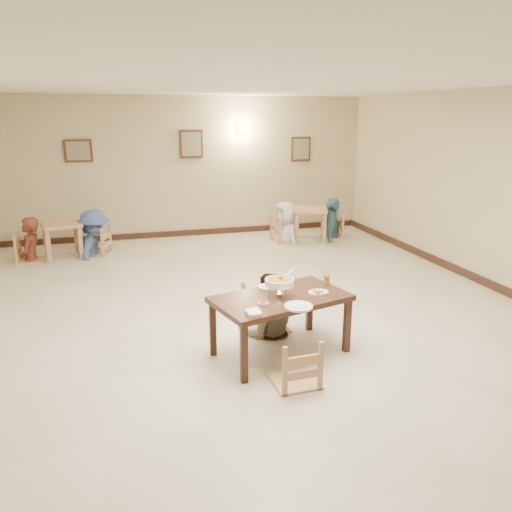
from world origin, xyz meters
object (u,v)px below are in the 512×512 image
object	(u,v)px
chair_near	(295,339)
main_diner	(268,273)
main_table	(281,303)
bg_chair_rr	(332,215)
bg_table_right	(310,214)
chair_far	(266,289)
bg_diner_d	(333,198)
bg_chair_rl	(285,217)
bg_diner_c	(286,201)
drink_glass	(327,279)
bg_table_left	(62,230)
bg_chair_ll	(29,235)
curry_warmer	(279,282)
bg_chair_lr	(94,228)
bg_diner_a	(26,217)
bg_diner_b	(92,209)

from	to	relation	value
chair_near	main_diner	xyz separation A→B (m)	(0.10, 1.23, 0.29)
main_table	bg_chair_rr	world-z (taller)	bg_chair_rr
bg_chair_rr	bg_table_right	bearing A→B (deg)	-60.76
chair_near	main_diner	distance (m)	1.27
chair_far	bg_diner_d	bearing A→B (deg)	48.78
main_table	bg_chair_rl	bearing A→B (deg)	55.08
bg_diner_c	bg_chair_rl	bearing A→B (deg)	-28.72
main_table	bg_diner_d	size ratio (longest dim) A/B	0.92
drink_glass	bg_table_left	world-z (taller)	drink_glass
bg_table_right	bg_chair_ll	distance (m)	5.54
drink_glass	bg_diner_d	size ratio (longest dim) A/B	0.08
main_diner	bg_table_left	xyz separation A→B (m)	(-2.71, 4.27, -0.23)
curry_warmer	bg_chair_lr	world-z (taller)	bg_chair_lr
chair_near	main_diner	world-z (taller)	main_diner
chair_far	bg_chair_lr	bearing A→B (deg)	109.25
bg_chair_rr	bg_diner_d	xyz separation A→B (m)	(0.00, -0.00, 0.37)
bg_chair_lr	drink_glass	bearing A→B (deg)	50.29
bg_chair_rr	bg_diner_a	world-z (taller)	bg_diner_a
bg_chair_rr	bg_diner_a	size ratio (longest dim) A/B	0.63
bg_chair_rr	bg_diner_a	xyz separation A→B (m)	(-6.09, -0.18, 0.30)
bg_chair_rl	chair_near	bearing A→B (deg)	153.20
bg_table_left	bg_diner_a	bearing A→B (deg)	-172.55
bg_diner_a	bg_diner_d	distance (m)	6.09
bg_chair_ll	bg_diner_a	world-z (taller)	bg_diner_a
chair_far	bg_diner_b	distance (m)	4.72
main_diner	bg_diner_b	size ratio (longest dim) A/B	0.87
chair_near	bg_diner_d	bearing A→B (deg)	-119.59
bg_table_left	bg_chair_rr	xyz separation A→B (m)	(5.52, 0.11, -0.03)
chair_far	drink_glass	bearing A→B (deg)	-44.44
chair_far	bg_chair_lr	distance (m)	4.71
chair_near	chair_far	bearing A→B (deg)	-96.49
curry_warmer	bg_chair_ll	bearing A→B (deg)	123.97
bg_chair_ll	bg_diner_a	xyz separation A→B (m)	(0.00, 0.00, 0.32)
curry_warmer	bg_chair_lr	bearing A→B (deg)	113.11
chair_far	bg_diner_a	size ratio (longest dim) A/B	0.65
bg_chair_rr	bg_diner_c	world-z (taller)	bg_diner_c
bg_diner_a	chair_far	bearing A→B (deg)	47.23
drink_glass	bg_diner_a	xyz separation A→B (m)	(-3.89, 4.53, 0.07)
bg_chair_rl	bg_chair_rr	world-z (taller)	bg_chair_rl
bg_diner_b	bg_diner_c	world-z (taller)	bg_diner_b
curry_warmer	bg_chair_rr	distance (m)	5.74
chair_far	drink_glass	distance (m)	0.79
main_diner	bg_chair_lr	distance (m)	4.82
main_diner	drink_glass	size ratio (longest dim) A/B	11.19
bg_diner_a	bg_diner_c	size ratio (longest dim) A/B	0.95
main_diner	bg_table_left	size ratio (longest dim) A/B	1.92
curry_warmer	main_diner	bearing A→B (deg)	84.55
bg_chair_ll	bg_chair_lr	distance (m)	1.14
bg_chair_lr	bg_diner_c	distance (m)	3.88
main_diner	bg_chair_lr	bearing A→B (deg)	-58.83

